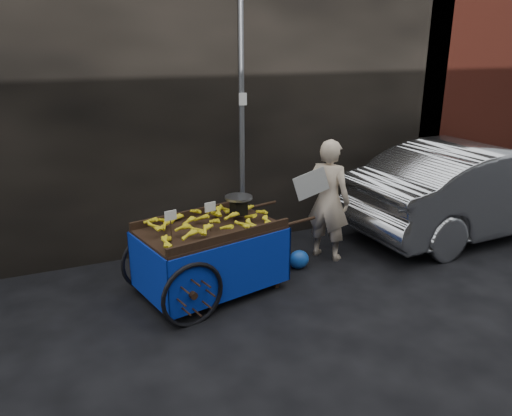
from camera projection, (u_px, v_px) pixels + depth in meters
name	position (u px, v px, depth m)	size (l,w,h in m)	color
ground	(258.00, 284.00, 6.94)	(80.00, 80.00, 0.00)	black
building_wall	(218.00, 85.00, 8.56)	(13.50, 2.00, 5.00)	black
street_pole	(242.00, 125.00, 7.55)	(0.12, 0.10, 4.00)	slate
banana_cart	(206.00, 235.00, 6.48)	(2.63, 1.59, 1.33)	black
vendor	(328.00, 200.00, 7.54)	(1.04, 0.81, 1.86)	beige
plastic_bag	(299.00, 259.00, 7.40)	(0.31, 0.25, 0.28)	blue
parked_car	(479.00, 188.00, 8.67)	(1.68, 4.83, 1.59)	#B0B3B8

